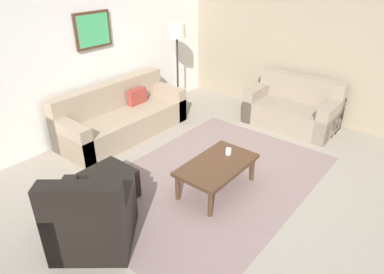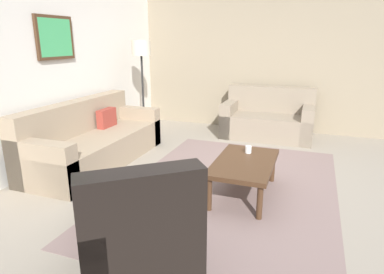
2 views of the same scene
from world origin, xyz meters
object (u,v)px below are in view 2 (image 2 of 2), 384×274
(coffee_table, at_px, (244,165))
(cup, at_px, (248,149))
(ottoman, at_px, (123,204))
(armchair_leather, at_px, (139,242))
(couch_main, at_px, (91,142))
(lamp_standing, at_px, (141,58))
(couch_loveseat, at_px, (268,120))
(framed_artwork, at_px, (55,38))

(coffee_table, xyz_separation_m, cup, (0.28, 0.02, 0.09))
(ottoman, distance_m, coffee_table, 1.41)
(ottoman, bearing_deg, armchair_leather, -140.43)
(couch_main, distance_m, armchair_leather, 2.70)
(couch_main, height_order, armchair_leather, armchair_leather)
(lamp_standing, bearing_deg, couch_loveseat, -69.00)
(couch_main, distance_m, cup, 2.28)
(armchair_leather, distance_m, cup, 1.99)
(armchair_leather, height_order, lamp_standing, lamp_standing)
(coffee_table, distance_m, cup, 0.30)
(couch_loveseat, relative_size, coffee_table, 1.43)
(coffee_table, bearing_deg, framed_artwork, 84.42)
(lamp_standing, bearing_deg, framed_artwork, 161.72)
(couch_loveseat, height_order, coffee_table, couch_loveseat)
(couch_main, bearing_deg, framed_artwork, 95.68)
(couch_loveseat, xyz_separation_m, ottoman, (-3.58, 0.87, -0.10))
(coffee_table, bearing_deg, cup, 3.24)
(couch_loveseat, bearing_deg, lamp_standing, 111.00)
(armchair_leather, xyz_separation_m, coffee_table, (1.66, -0.43, 0.05))
(ottoman, height_order, coffee_table, coffee_table)
(ottoman, bearing_deg, framed_artwork, 53.62)
(couch_main, height_order, coffee_table, couch_main)
(ottoman, xyz_separation_m, coffee_table, (1.02, -0.95, 0.16))
(couch_main, xyz_separation_m, lamp_standing, (1.44, -0.08, 1.11))
(armchair_leather, bearing_deg, cup, -11.96)
(armchair_leather, relative_size, lamp_standing, 0.66)
(ottoman, xyz_separation_m, framed_artwork, (1.28, 1.74, 1.54))
(armchair_leather, height_order, framed_artwork, framed_artwork)
(cup, distance_m, lamp_standing, 2.80)
(cup, xyz_separation_m, framed_artwork, (-0.02, 2.68, 1.29))
(ottoman, relative_size, coffee_table, 0.51)
(couch_loveseat, xyz_separation_m, cup, (-2.27, -0.07, 0.16))
(cup, bearing_deg, coffee_table, -176.76)
(armchair_leather, bearing_deg, couch_loveseat, -4.61)
(armchair_leather, distance_m, ottoman, 0.83)
(armchair_leather, distance_m, lamp_standing, 3.99)
(coffee_table, xyz_separation_m, lamp_standing, (1.75, 2.21, 1.05))
(couch_loveseat, bearing_deg, coffee_table, -178.04)
(couch_loveseat, xyz_separation_m, coffee_table, (-2.56, -0.09, 0.06))
(armchair_leather, height_order, cup, armchair_leather)
(couch_main, relative_size, coffee_table, 2.09)
(ottoman, height_order, framed_artwork, framed_artwork)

